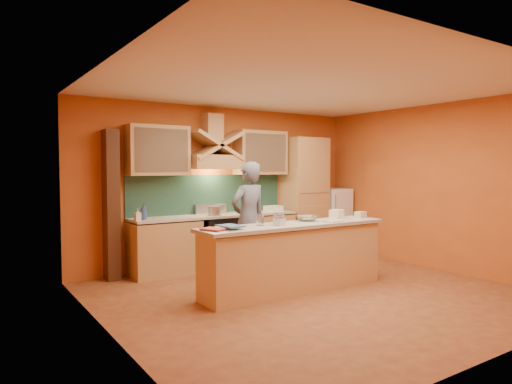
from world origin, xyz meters
TOP-DOWN VIEW (x-y plane):
  - floor at (0.00, 0.00)m, footprint 5.50×5.00m
  - ceiling at (0.00, 0.00)m, footprint 5.50×5.00m
  - wall_back at (0.00, 2.50)m, footprint 5.50×0.02m
  - wall_front at (0.00, -2.50)m, footprint 5.50×0.02m
  - wall_left at (-2.75, 0.00)m, footprint 0.02×5.00m
  - wall_right at (2.75, 0.00)m, footprint 0.02×5.00m
  - base_cabinet_left at (-1.25, 2.20)m, footprint 1.10×0.60m
  - base_cabinet_right at (0.65, 2.20)m, footprint 1.10×0.60m
  - counter_top at (-0.30, 2.20)m, footprint 3.00×0.62m
  - stove at (-0.30, 2.20)m, footprint 0.60×0.58m
  - backsplash at (-0.30, 2.48)m, footprint 3.00×0.03m
  - range_hood at (-0.30, 2.25)m, footprint 0.92×0.50m
  - hood_chimney at (-0.30, 2.35)m, footprint 0.30×0.30m
  - upper_cabinet_left at (-1.30, 2.33)m, footprint 1.00×0.35m
  - upper_cabinet_right at (0.70, 2.33)m, footprint 1.00×0.35m
  - pantry_column at (1.65, 2.20)m, footprint 0.80×0.60m
  - fridge at (2.40, 2.20)m, footprint 0.58×0.60m
  - trim_column_left at (-2.05, 2.35)m, footprint 0.20×0.30m
  - island_body at (-0.10, 0.30)m, footprint 2.80×0.55m
  - island_top at (-0.10, 0.30)m, footprint 2.90×0.62m
  - person at (-0.16, 1.40)m, footprint 0.72×0.52m
  - pot_large at (-0.39, 2.09)m, footprint 0.26×0.26m
  - pot_small at (-0.14, 2.34)m, footprint 0.23×0.23m
  - soap_bottle_a at (-1.75, 2.02)m, footprint 0.09×0.09m
  - soap_bottle_b at (-1.62, 2.12)m, footprint 0.11×0.11m
  - bowl_back at (0.90, 2.16)m, footprint 0.25×0.25m
  - dish_rack at (0.84, 2.10)m, footprint 0.32×0.26m
  - book_lower at (-1.48, 0.26)m, footprint 0.32×0.35m
  - book_upper at (-1.26, 0.28)m, footprint 0.28×0.36m
  - jar_large at (-0.32, 0.37)m, footprint 0.17×0.17m
  - jar_small at (-0.62, 0.39)m, footprint 0.12×0.12m
  - kitchen_scale at (-0.42, 0.22)m, footprint 0.15×0.15m
  - mixing_bowl at (0.24, 0.43)m, footprint 0.40×0.40m
  - cloth at (0.48, 0.15)m, footprint 0.26×0.21m
  - grocery_bag_a at (0.86, 0.47)m, footprint 0.24×0.22m
  - grocery_bag_b at (1.19, 0.29)m, footprint 0.18×0.15m

SIDE VIEW (x-z plane):
  - floor at x=0.00m, z-range -0.01..0.01m
  - base_cabinet_left at x=-1.25m, z-range 0.00..0.86m
  - base_cabinet_right at x=0.65m, z-range 0.00..0.86m
  - island_body at x=-0.10m, z-range 0.00..0.88m
  - stove at x=-0.30m, z-range 0.00..0.90m
  - fridge at x=2.40m, z-range 0.00..1.30m
  - counter_top at x=-0.30m, z-range 0.88..0.92m
  - person at x=-0.16m, z-range 0.00..1.82m
  - island_top at x=-0.10m, z-range 0.90..0.95m
  - cloth at x=0.48m, z-range 0.94..0.96m
  - bowl_back at x=0.90m, z-range 0.92..1.00m
  - book_lower at x=-1.48m, z-range 0.94..0.97m
  - dish_rack at x=0.84m, z-range 0.92..1.03m
  - pot_small at x=-0.14m, z-range 0.90..1.06m
  - book_upper at x=-1.26m, z-range 0.97..0.99m
  - pot_large at x=-0.39m, z-range 0.90..1.06m
  - mixing_bowl at x=0.24m, z-range 0.94..1.02m
  - grocery_bag_b at x=1.19m, z-range 0.94..1.04m
  - kitchen_scale at x=-0.42m, z-range 0.94..1.05m
  - grocery_bag_a at x=0.86m, z-range 0.95..1.08m
  - soap_bottle_a at x=-1.75m, z-range 0.92..1.11m
  - jar_large at x=-0.32m, z-range 0.94..1.10m
  - jar_small at x=-0.62m, z-range 0.95..1.10m
  - soap_bottle_b at x=-1.62m, z-range 0.92..1.18m
  - pantry_column at x=1.65m, z-range 0.00..2.30m
  - trim_column_left at x=-2.05m, z-range 0.00..2.30m
  - backsplash at x=-0.30m, z-range 0.90..1.60m
  - wall_back at x=0.00m, z-range 0.00..2.80m
  - wall_front at x=0.00m, z-range 0.00..2.80m
  - wall_left at x=-2.75m, z-range 0.00..2.80m
  - wall_right at x=2.75m, z-range 0.00..2.80m
  - range_hood at x=-0.30m, z-range 1.70..1.94m
  - upper_cabinet_left at x=-1.30m, z-range 1.60..2.40m
  - upper_cabinet_right at x=0.70m, z-range 1.60..2.40m
  - hood_chimney at x=-0.30m, z-range 2.15..2.65m
  - ceiling at x=0.00m, z-range 2.79..2.80m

